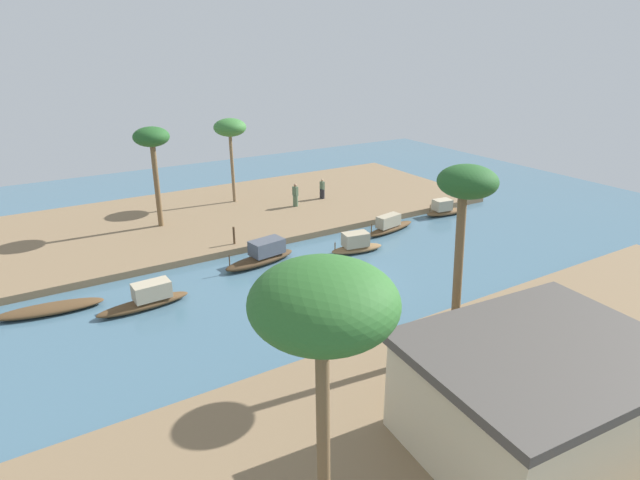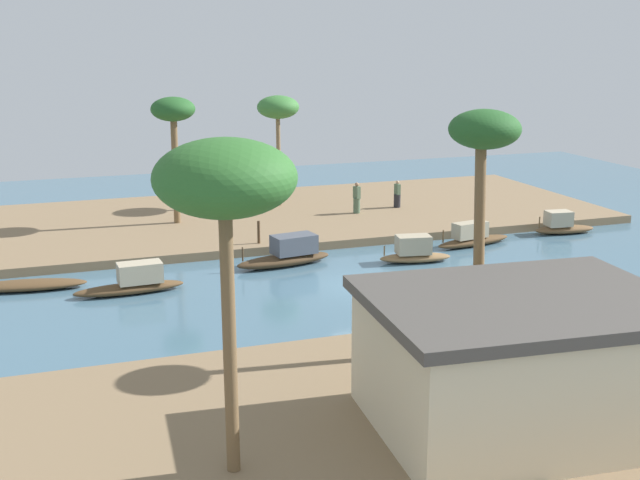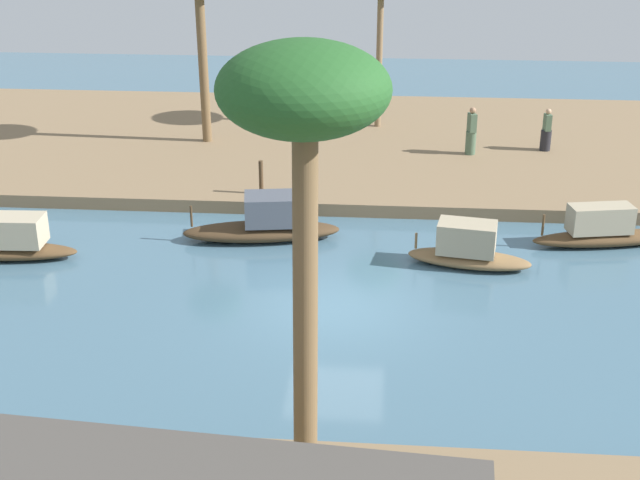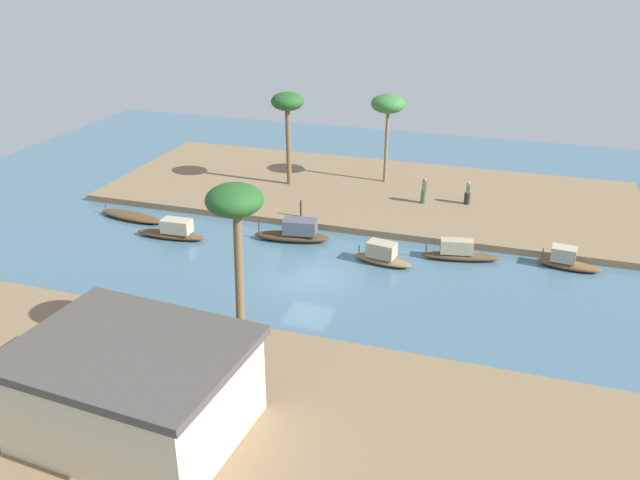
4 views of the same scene
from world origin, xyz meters
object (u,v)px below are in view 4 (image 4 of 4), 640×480
Objects in this scene: sampan_with_tall_canopy at (459,253)px; mooring_post at (301,209)px; person_by_mooring at (467,195)px; riverside_building at (135,388)px; palm_tree_left_far at (288,106)px; palm_tree_left_near at (388,105)px; sampan_with_red_awning at (295,233)px; palm_tree_right_tall at (235,211)px; sampan_open_hull at (567,261)px; sampan_midstream at (132,216)px; person_on_near_bank at (424,192)px; sampan_upstream_small at (382,255)px; sampan_downstream_large at (173,231)px.

mooring_post is (10.31, -2.45, 0.52)m from sampan_with_tall_canopy.
person_by_mooring is 0.19× the size of riverside_building.
palm_tree_left_near is at bearing -156.67° from palm_tree_left_far.
palm_tree_right_tall is (-2.35, 12.84, 6.51)m from sampan_with_red_awning.
person_by_mooring is (-9.27, -8.39, 0.52)m from sampan_with_red_awning.
sampan_open_hull is at bearing -123.51° from riverside_building.
mooring_post reaches higher than sampan_midstream.
palm_tree_right_tall is at bearing 50.04° from sampan_with_tall_canopy.
person_on_near_bank is at bearing -101.31° from palm_tree_right_tall.
sampan_with_red_awning is at bearing -8.71° from sampan_with_tall_canopy.
person_on_near_bank is at bearing 96.04° from person_by_mooring.
sampan_upstream_small is at bearing 12.88° from sampan_with_tall_canopy.
mooring_post is (-10.71, -2.83, 0.76)m from sampan_midstream.
palm_tree_left_near is 24.20m from palm_tree_right_tall.
sampan_upstream_small is 7.58m from mooring_post.
person_on_near_bank is (9.04, -6.59, 0.71)m from sampan_open_hull.
palm_tree_left_near is at bearing -69.29° from sampan_with_tall_canopy.
person_by_mooring is at bearing 179.39° from palm_tree_left_far.
sampan_with_red_awning is 14.59m from palm_tree_right_tall.
mooring_post is (7.05, 4.89, -0.20)m from person_on_near_bank.
mooring_post is at bearing -79.34° from palm_tree_right_tall.
palm_tree_left_near is (-2.98, -11.33, 5.50)m from sampan_with_red_awning.
person_by_mooring is 27.79m from riverside_building.
person_on_near_bank is 1.11× the size of person_by_mooring.
mooring_post is (6.29, -4.21, 0.48)m from sampan_upstream_small.
sampan_upstream_small is at bearing 101.99° from palm_tree_left_near.
sampan_open_hull is (-26.80, -1.13, 0.25)m from sampan_midstream.
riverside_building is at bearing 85.42° from palm_tree_left_near.
riverside_building reaches higher than person_on_near_bank.
sampan_open_hull is at bearing -175.04° from sampan_downstream_large.
riverside_building is (-11.94, 17.96, 1.98)m from sampan_midstream.
palm_tree_left_near is (-10.14, -13.26, 5.56)m from sampan_downstream_large.
palm_tree_left_near is at bearing -91.51° from palm_tree_right_tall.
sampan_downstream_large is 0.56× the size of riverside_building.
sampan_with_tall_canopy is 0.95× the size of sampan_with_red_awning.
sampan_open_hull is at bearing -147.55° from person_by_mooring.
palm_tree_left_far is (-7.77, -8.56, 5.97)m from sampan_midstream.
sampan_upstream_small is 10.12m from sampan_open_hull.
sampan_upstream_small is (4.02, 1.76, 0.04)m from sampan_with_tall_canopy.
sampan_open_hull is at bearing -156.00° from sampan_upstream_small.
sampan_open_hull is 1.95× the size of person_on_near_bank.
person_on_near_bank is at bearing -148.77° from sampan_midstream.
sampan_downstream_large is 17.60m from palm_tree_left_near.
riverside_building is (-7.80, 16.07, 1.71)m from sampan_downstream_large.
riverside_building reaches higher than sampan_open_hull.
palm_tree_left_near is 29.68m from riverside_building.
sampan_midstream is 26.82m from sampan_open_hull.
sampan_upstream_small is 2.21× the size of person_by_mooring.
person_on_near_bank is 2.91m from person_by_mooring.
sampan_midstream is 0.61× the size of riverside_building.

